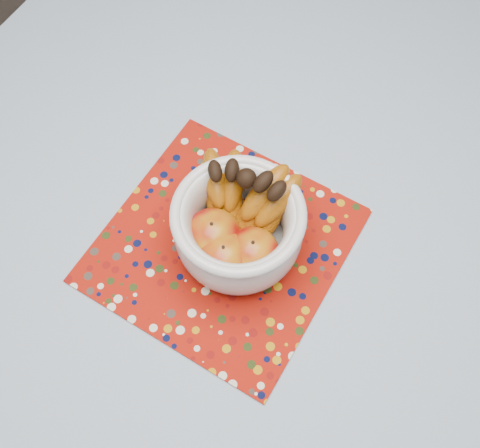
{
  "coord_description": "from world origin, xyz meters",
  "views": [
    {
      "loc": [
        0.18,
        -0.39,
        1.59
      ],
      "look_at": [
        -0.01,
        -0.07,
        0.83
      ],
      "focal_mm": 42.0,
      "sensor_mm": 36.0,
      "label": 1
    }
  ],
  "objects": [
    {
      "name": "fruit_bowl",
      "position": [
        -0.01,
        -0.06,
        0.84
      ],
      "size": [
        0.23,
        0.22,
        0.16
      ],
      "color": "silver",
      "rests_on": "placemat"
    },
    {
      "name": "tablecloth",
      "position": [
        0.0,
        0.0,
        0.76
      ],
      "size": [
        1.32,
        1.32,
        0.01
      ],
      "primitive_type": "cube",
      "color": "#6486A7",
      "rests_on": "table"
    },
    {
      "name": "placemat",
      "position": [
        -0.03,
        -0.08,
        0.76
      ],
      "size": [
        0.37,
        0.37,
        0.0
      ],
      "primitive_type": "cube",
      "rotation": [
        0.0,
        0.0,
        -0.03
      ],
      "color": "maroon",
      "rests_on": "tablecloth"
    },
    {
      "name": "table",
      "position": [
        0.0,
        0.0,
        0.67
      ],
      "size": [
        1.2,
        1.2,
        0.75
      ],
      "color": "brown",
      "rests_on": "ground"
    }
  ]
}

